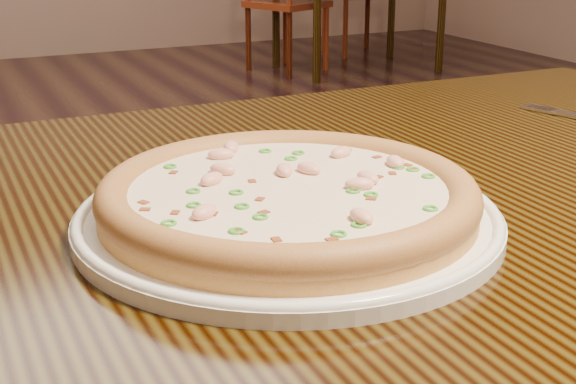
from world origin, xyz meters
name	(u,v)px	position (x,y,z in m)	size (l,w,h in m)	color
ground	(270,358)	(0.00, 0.00, 0.00)	(9.00, 9.00, 0.00)	black
hero_table	(377,283)	(-0.28, -0.91, 0.65)	(1.20, 0.80, 0.75)	black
plate	(288,216)	(-0.40, -0.96, 0.76)	(0.35, 0.35, 0.02)	white
pizza	(288,195)	(-0.40, -0.96, 0.78)	(0.31, 0.31, 0.03)	tan
chair_c	(281,3)	(1.52, 3.24, 0.44)	(0.55, 0.55, 0.95)	#60200D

